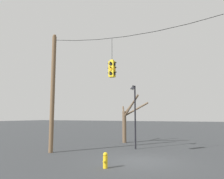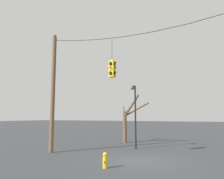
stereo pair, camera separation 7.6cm
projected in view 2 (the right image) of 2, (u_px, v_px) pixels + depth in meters
name	position (u px, v px, depth m)	size (l,w,h in m)	color
ground_plane	(141.00, 161.00, 12.07)	(200.00, 200.00, 0.00)	#383A3D
utility_pole_left	(53.00, 92.00, 15.48)	(0.30, 0.30, 8.44)	brown
span_wire	(139.00, 31.00, 13.07)	(13.00, 0.03, 0.67)	black
traffic_light_over_intersection	(112.00, 69.00, 13.60)	(0.58, 0.58, 2.51)	yellow
street_lamp	(134.00, 104.00, 16.79)	(0.42, 0.73, 4.86)	black
bare_tree	(127.00, 119.00, 20.85)	(3.25, 2.95, 4.41)	brown
fire_hydrant	(105.00, 160.00, 10.48)	(0.22, 0.30, 0.75)	gold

